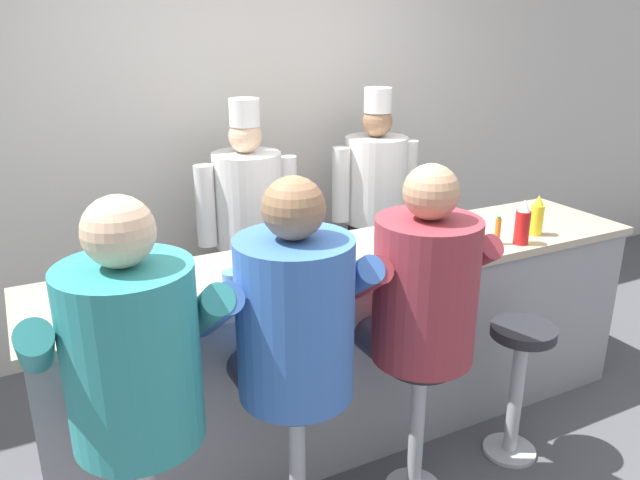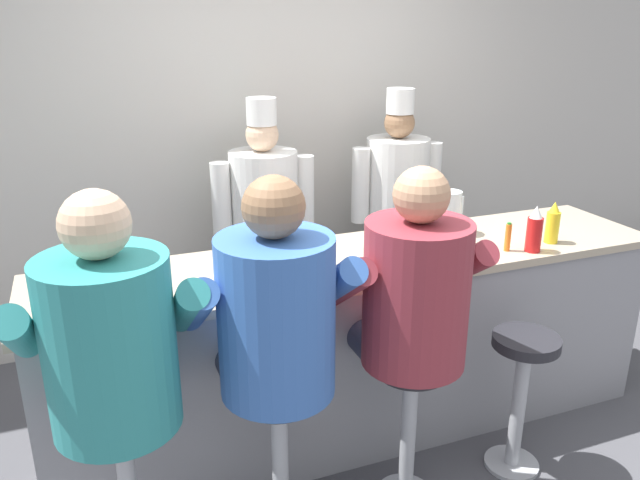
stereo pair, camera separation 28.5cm
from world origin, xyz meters
name	(u,v)px [view 2 (the right image)]	position (x,y,z in m)	size (l,w,h in m)	color
ground_plane	(387,462)	(0.00, 0.00, 0.00)	(20.00, 20.00, 0.00)	#4C4C51
wall_back	(275,129)	(0.00, 1.72, 1.35)	(10.00, 0.06, 2.70)	beige
diner_counter	(360,343)	(0.00, 0.34, 0.48)	(3.10, 0.67, 0.95)	gray
ketchup_bottle_red	(534,230)	(0.80, 0.09, 1.06)	(0.08, 0.08, 0.23)	red
mustard_bottle_yellow	(553,224)	(0.98, 0.16, 1.05)	(0.07, 0.07, 0.22)	yellow
hot_sauce_bottle_orange	(508,237)	(0.69, 0.14, 1.03)	(0.03, 0.03, 0.15)	orange
water_pitcher_clear	(449,212)	(0.57, 0.48, 1.07)	(0.15, 0.13, 0.23)	silver
breakfast_plate	(83,296)	(-1.27, 0.29, 0.97)	(0.27, 0.27, 0.05)	white
cereal_bowl	(397,268)	(0.04, 0.07, 0.98)	(0.16, 0.16, 0.06)	#B24C47
coffee_mug_blue	(229,277)	(-0.69, 0.21, 1.00)	(0.14, 0.09, 0.08)	#4C7AB2
cup_stack_steel	(435,217)	(0.41, 0.35, 1.10)	(0.10, 0.10, 0.29)	#B7BABF
diner_seated_teal	(111,349)	(-1.19, -0.20, 0.97)	(0.66, 0.65, 1.54)	#B2B5BA
diner_seated_blue	(274,322)	(-0.61, -0.20, 0.97)	(0.66, 0.65, 1.53)	#B2B5BA
diner_seated_maroon	(411,300)	(-0.03, -0.20, 0.96)	(0.65, 0.64, 1.52)	#B2B5BA
empty_stool_round	(521,382)	(0.55, -0.24, 0.46)	(0.30, 0.30, 0.70)	#B2B5BA
cook_in_whites_near	(265,220)	(-0.22, 1.26, 0.89)	(0.63, 0.40, 1.61)	#232328
cook_in_whites_far	(396,202)	(0.69, 1.30, 0.89)	(0.64, 0.41, 1.63)	#232328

